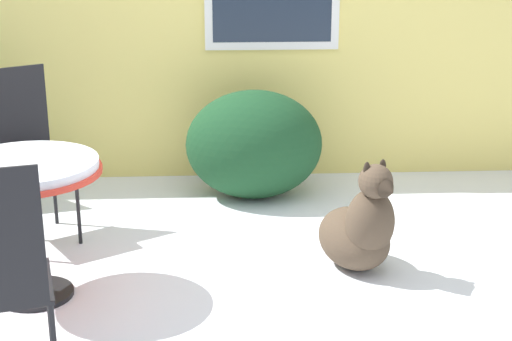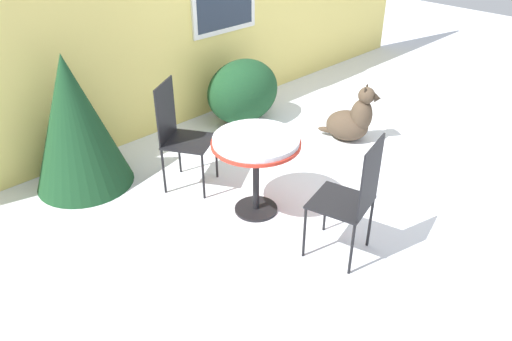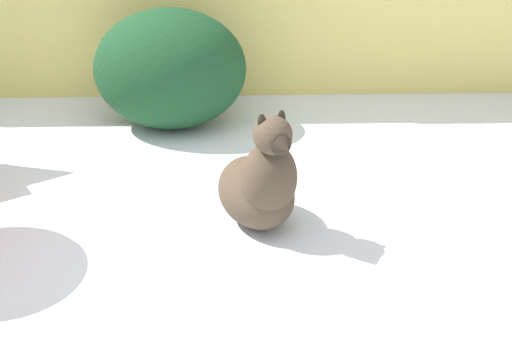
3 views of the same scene
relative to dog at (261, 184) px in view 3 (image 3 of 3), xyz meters
name	(u,v)px [view 3 (image 3 of 3)]	position (x,y,z in m)	size (l,w,h in m)	color
ground_plane	(142,266)	(-0.59, -0.35, -0.26)	(16.00, 16.00, 0.00)	white
shrub_left	(170,69)	(-0.55, 1.31, 0.15)	(1.00, 0.74, 0.81)	#194223
dog	(261,184)	(0.00, 0.00, 0.00)	(0.56, 0.68, 0.71)	#4C3D2D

